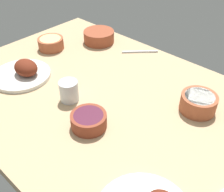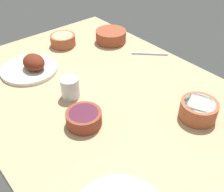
% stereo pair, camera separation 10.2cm
% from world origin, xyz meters
% --- Properties ---
extents(dining_table, '(1.40, 0.90, 0.04)m').
position_xyz_m(dining_table, '(0.00, 0.00, 0.02)').
color(dining_table, tan).
rests_on(dining_table, ground).
extents(plate_center_main, '(0.24, 0.24, 0.08)m').
position_xyz_m(plate_center_main, '(0.38, 0.14, 0.06)').
color(plate_center_main, silver).
rests_on(plate_center_main, dining_table).
extents(bowl_cream, '(0.13, 0.13, 0.06)m').
position_xyz_m(bowl_cream, '(-0.26, -0.17, 0.07)').
color(bowl_cream, '#A35133').
rests_on(bowl_cream, dining_table).
extents(bowl_onions, '(0.12, 0.12, 0.05)m').
position_xyz_m(bowl_onions, '(-0.04, 0.15, 0.07)').
color(bowl_onions, brown).
rests_on(bowl_onions, dining_table).
extents(bowl_potatoes, '(0.12, 0.12, 0.05)m').
position_xyz_m(bowl_potatoes, '(0.50, -0.10, 0.07)').
color(bowl_potatoes, '#A35133').
rests_on(bowl_potatoes, dining_table).
extents(bowl_sauce, '(0.15, 0.15, 0.06)m').
position_xyz_m(bowl_sauce, '(0.38, -0.31, 0.07)').
color(bowl_sauce, brown).
rests_on(bowl_sauce, dining_table).
extents(water_tumbler, '(0.07, 0.07, 0.08)m').
position_xyz_m(water_tumbler, '(0.12, 0.11, 0.08)').
color(water_tumbler, silver).
rests_on(water_tumbler, dining_table).
extents(fork_loose, '(0.13, 0.13, 0.01)m').
position_xyz_m(fork_loose, '(0.15, -0.36, 0.04)').
color(fork_loose, silver).
rests_on(fork_loose, dining_table).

